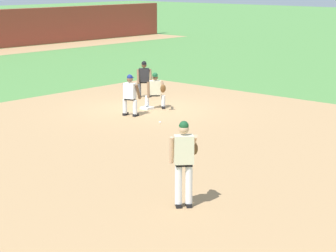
{
  "coord_description": "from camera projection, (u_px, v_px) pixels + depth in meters",
  "views": [
    {
      "loc": [
        -17.02,
        -16.3,
        4.74
      ],
      "look_at": [
        -4.96,
        -5.48,
        1.04
      ],
      "focal_mm": 70.0,
      "sensor_mm": 36.0,
      "label": 1
    }
  ],
  "objects": [
    {
      "name": "pitcher",
      "position": [
        184.0,
        158.0,
        13.59
      ],
      "size": [
        0.85,
        0.55,
        1.86
      ],
      "color": "black",
      "rests_on": "ground"
    },
    {
      "name": "baseball",
      "position": [
        160.0,
        122.0,
        21.67
      ],
      "size": [
        0.07,
        0.07,
        0.07
      ],
      "primitive_type": "sphere",
      "color": "white",
      "rests_on": "ground"
    },
    {
      "name": "first_base_bag",
      "position": [
        147.0,
        108.0,
        24.01
      ],
      "size": [
        0.38,
        0.38,
        0.09
      ],
      "primitive_type": "cube",
      "color": "white",
      "rests_on": "ground"
    },
    {
      "name": "umpire",
      "position": [
        144.0,
        78.0,
        26.28
      ],
      "size": [
        0.68,
        0.67,
        1.46
      ],
      "color": "black",
      "rests_on": "ground"
    },
    {
      "name": "baserunner",
      "position": [
        130.0,
        94.0,
        22.67
      ],
      "size": [
        0.56,
        0.66,
        1.46
      ],
      "color": "black",
      "rests_on": "ground"
    },
    {
      "name": "first_baseman",
      "position": [
        156.0,
        89.0,
        23.9
      ],
      "size": [
        0.72,
        1.09,
        1.34
      ],
      "color": "black",
      "rests_on": "ground"
    },
    {
      "name": "infield_dirt_patch",
      "position": [
        160.0,
        145.0,
        18.9
      ],
      "size": [
        18.0,
        18.0,
        0.01
      ],
      "primitive_type": "cube",
      "color": "tan",
      "rests_on": "ground"
    },
    {
      "name": "ground_plane",
      "position": [
        147.0,
        109.0,
        24.02
      ],
      "size": [
        160.0,
        160.0,
        0.0
      ],
      "primitive_type": "plane",
      "color": "#518942"
    }
  ]
}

